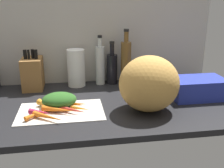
{
  "coord_description": "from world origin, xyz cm",
  "views": [
    {
      "loc": [
        -7.65,
        -132.01,
        53.84
      ],
      "look_at": [
        11.93,
        -9.7,
        12.92
      ],
      "focal_mm": 42.14,
      "sensor_mm": 36.0,
      "label": 1
    }
  ],
  "objects_px": {
    "winter_squash": "(149,84)",
    "dish_rack": "(197,88)",
    "carrot_0": "(58,110)",
    "cutting_board": "(61,111)",
    "carrot_6": "(40,112)",
    "carrot_3": "(70,109)",
    "bottle_0": "(100,64)",
    "bottle_2": "(126,62)",
    "paper_towel_roll": "(76,68)",
    "carrot_7": "(45,105)",
    "bottle_1": "(112,68)",
    "carrot_9": "(59,106)",
    "carrot_5": "(71,104)",
    "carrot_4": "(49,117)",
    "carrot_2": "(80,108)",
    "carrot_1": "(36,114)",
    "knife_block": "(33,73)",
    "carrot_8": "(71,104)"
  },
  "relations": [
    {
      "from": "winter_squash",
      "to": "dish_rack",
      "type": "bearing_deg",
      "value": 21.43
    },
    {
      "from": "carrot_0",
      "to": "cutting_board",
      "type": "bearing_deg",
      "value": 66.38
    },
    {
      "from": "cutting_board",
      "to": "carrot_6",
      "type": "bearing_deg",
      "value": -158.06
    },
    {
      "from": "carrot_3",
      "to": "carrot_6",
      "type": "height_order",
      "value": "carrot_6"
    },
    {
      "from": "bottle_0",
      "to": "bottle_2",
      "type": "relative_size",
      "value": 0.89
    },
    {
      "from": "carrot_3",
      "to": "paper_towel_roll",
      "type": "distance_m",
      "value": 0.44
    },
    {
      "from": "carrot_7",
      "to": "bottle_2",
      "type": "height_order",
      "value": "bottle_2"
    },
    {
      "from": "bottle_1",
      "to": "bottle_2",
      "type": "relative_size",
      "value": 0.78
    },
    {
      "from": "dish_rack",
      "to": "bottle_2",
      "type": "bearing_deg",
      "value": 139.23
    },
    {
      "from": "carrot_9",
      "to": "bottle_0",
      "type": "relative_size",
      "value": 0.42
    },
    {
      "from": "carrot_9",
      "to": "bottle_0",
      "type": "distance_m",
      "value": 0.48
    },
    {
      "from": "cutting_board",
      "to": "carrot_5",
      "type": "xyz_separation_m",
      "value": [
        0.05,
        0.04,
        0.02
      ]
    },
    {
      "from": "carrot_4",
      "to": "carrot_9",
      "type": "xyz_separation_m",
      "value": [
        0.04,
        0.12,
        -0.0
      ]
    },
    {
      "from": "carrot_3",
      "to": "carrot_2",
      "type": "bearing_deg",
      "value": 15.58
    },
    {
      "from": "carrot_1",
      "to": "bottle_2",
      "type": "height_order",
      "value": "bottle_2"
    },
    {
      "from": "carrot_2",
      "to": "carrot_4",
      "type": "relative_size",
      "value": 0.6
    },
    {
      "from": "carrot_9",
      "to": "paper_towel_roll",
      "type": "bearing_deg",
      "value": 75.21
    },
    {
      "from": "carrot_6",
      "to": "carrot_7",
      "type": "distance_m",
      "value": 0.09
    },
    {
      "from": "carrot_3",
      "to": "carrot_5",
      "type": "relative_size",
      "value": 0.91
    },
    {
      "from": "knife_block",
      "to": "bottle_0",
      "type": "distance_m",
      "value": 0.42
    },
    {
      "from": "bottle_0",
      "to": "carrot_9",
      "type": "bearing_deg",
      "value": -123.05
    },
    {
      "from": "carrot_2",
      "to": "carrot_3",
      "type": "bearing_deg",
      "value": -164.42
    },
    {
      "from": "bottle_2",
      "to": "carrot_8",
      "type": "bearing_deg",
      "value": -136.52
    },
    {
      "from": "cutting_board",
      "to": "bottle_1",
      "type": "distance_m",
      "value": 0.53
    },
    {
      "from": "carrot_1",
      "to": "paper_towel_roll",
      "type": "xyz_separation_m",
      "value": [
        0.2,
        0.45,
        0.1
      ]
    },
    {
      "from": "carrot_2",
      "to": "carrot_3",
      "type": "relative_size",
      "value": 0.65
    },
    {
      "from": "carrot_7",
      "to": "bottle_0",
      "type": "height_order",
      "value": "bottle_0"
    },
    {
      "from": "carrot_9",
      "to": "carrot_7",
      "type": "bearing_deg",
      "value": 163.22
    },
    {
      "from": "carrot_2",
      "to": "bottle_0",
      "type": "distance_m",
      "value": 0.47
    },
    {
      "from": "cutting_board",
      "to": "carrot_2",
      "type": "height_order",
      "value": "carrot_2"
    },
    {
      "from": "carrot_7",
      "to": "paper_towel_roll",
      "type": "height_order",
      "value": "paper_towel_roll"
    },
    {
      "from": "carrot_3",
      "to": "bottle_0",
      "type": "bearing_deg",
      "value": 65.73
    },
    {
      "from": "carrot_8",
      "to": "dish_rack",
      "type": "height_order",
      "value": "dish_rack"
    },
    {
      "from": "carrot_4",
      "to": "dish_rack",
      "type": "xyz_separation_m",
      "value": [
        0.81,
        0.18,
        0.03
      ]
    },
    {
      "from": "carrot_9",
      "to": "carrot_0",
      "type": "bearing_deg",
      "value": -93.87
    },
    {
      "from": "carrot_5",
      "to": "carrot_6",
      "type": "height_order",
      "value": "carrot_5"
    },
    {
      "from": "carrot_3",
      "to": "carrot_6",
      "type": "distance_m",
      "value": 0.14
    },
    {
      "from": "carrot_6",
      "to": "dish_rack",
      "type": "bearing_deg",
      "value": 8.11
    },
    {
      "from": "carrot_1",
      "to": "carrot_7",
      "type": "bearing_deg",
      "value": 70.93
    },
    {
      "from": "carrot_5",
      "to": "carrot_7",
      "type": "xyz_separation_m",
      "value": [
        -0.13,
        0.01,
        0.0
      ]
    },
    {
      "from": "carrot_9",
      "to": "winter_squash",
      "type": "xyz_separation_m",
      "value": [
        0.44,
        -0.07,
        0.12
      ]
    },
    {
      "from": "carrot_4",
      "to": "bottle_0",
      "type": "relative_size",
      "value": 0.54
    },
    {
      "from": "carrot_1",
      "to": "carrot_9",
      "type": "xyz_separation_m",
      "value": [
        0.1,
        0.08,
        0.0
      ]
    },
    {
      "from": "winter_squash",
      "to": "bottle_0",
      "type": "distance_m",
      "value": 0.5
    },
    {
      "from": "carrot_0",
      "to": "bottle_0",
      "type": "xyz_separation_m",
      "value": [
        0.26,
        0.44,
        0.11
      ]
    },
    {
      "from": "carrot_5",
      "to": "paper_towel_roll",
      "type": "relative_size",
      "value": 0.73
    },
    {
      "from": "carrot_5",
      "to": "carrot_8",
      "type": "bearing_deg",
      "value": 102.75
    },
    {
      "from": "carrot_7",
      "to": "winter_squash",
      "type": "xyz_separation_m",
      "value": [
        0.51,
        -0.09,
        0.11
      ]
    },
    {
      "from": "bottle_1",
      "to": "dish_rack",
      "type": "bearing_deg",
      "value": -37.26
    },
    {
      "from": "carrot_1",
      "to": "carrot_4",
      "type": "xyz_separation_m",
      "value": [
        0.06,
        -0.04,
        0.0
      ]
    }
  ]
}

